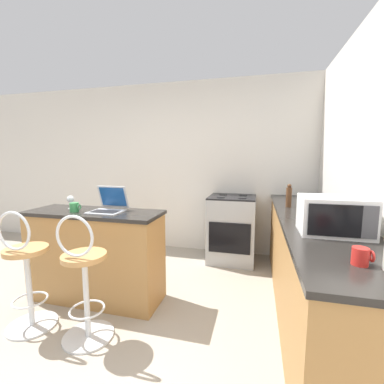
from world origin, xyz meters
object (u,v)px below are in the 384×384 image
stove_range (232,229)px  mug_blue (316,198)px  laptop (109,205)px  mug_green (75,207)px  pepper_mill (289,196)px  mug_white (304,201)px  mug_red (361,256)px  wine_glass_short (71,199)px  toaster (309,204)px  bar_stool_far (84,281)px  bar_stool_near (26,273)px  microwave (334,215)px

stove_range → mug_blue: (1.04, -0.17, 0.50)m
laptop → mug_green: bearing=-159.9°
mug_green → pepper_mill: 2.22m
mug_green → mug_white: bearing=23.1°
mug_green → mug_red: bearing=-18.3°
wine_glass_short → toaster: bearing=8.6°
stove_range → mug_white: 1.09m
mug_white → bar_stool_far: bearing=-141.4°
bar_stool_near → wine_glass_short: (-0.03, 0.61, 0.53)m
laptop → stove_range: laptop is taller
laptop → microwave: microwave is taller
bar_stool_far → pepper_mill: 2.14m
bar_stool_near → mug_green: size_ratio=9.88×
laptop → pepper_mill: bearing=20.8°
microwave → wine_glass_short: (-2.41, 0.32, -0.03)m
mug_red → bar_stool_near: bearing=173.8°
pepper_mill → mug_white: pepper_mill is taller
toaster → mug_white: bearing=86.2°
laptop → toaster: laptop is taller
bar_stool_far → stove_range: (0.97, 1.91, -0.03)m
bar_stool_near → mug_blue: (2.56, 1.74, 0.48)m
microwave → mug_red: microwave is taller
bar_stool_far → mug_white: bearing=38.6°
bar_stool_near → pepper_mill: 2.59m
bar_stool_near → mug_white: size_ratio=10.31×
laptop → mug_white: bearing=23.6°
microwave → toaster: microwave is taller
toaster → stove_range: bearing=130.8°
mug_blue → wine_glass_short: (-2.59, -1.13, 0.05)m
laptop → stove_range: 1.79m
bar_stool_far → toaster: bearing=28.5°
laptop → mug_blue: 2.42m
stove_range → mug_blue: 1.16m
bar_stool_far → pepper_mill: (1.63, 1.27, 0.55)m
laptop → stove_range: bearing=50.2°
mug_green → wine_glass_short: bearing=139.2°
stove_range → pepper_mill: size_ratio=3.68×
mug_white → wine_glass_short: bearing=-160.8°
microwave → wine_glass_short: 2.43m
laptop → mug_white: (1.95, 0.85, -0.02)m
bar_stool_far → mug_red: size_ratio=10.87×
mug_white → mug_red: bearing=-90.5°
bar_stool_near → mug_white: (2.38, 1.45, 0.48)m
bar_stool_near → toaster: toaster is taller
pepper_mill → mug_white: 0.27m
bar_stool_near → microwave: microwave is taller
mug_white → mug_red: size_ratio=1.05×
mug_green → microwave: bearing=-4.9°
wine_glass_short → mug_green: bearing=-40.8°
mug_green → mug_red: 2.37m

